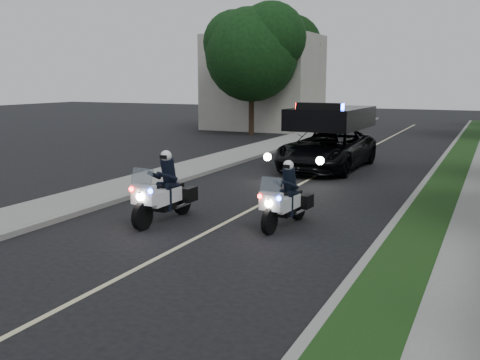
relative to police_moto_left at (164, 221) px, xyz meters
The scene contains 14 objects.
ground 1.66m from the police_moto_left, 20.70° to the left, with size 120.00×120.00×0.00m, color black.
curb_right 12.00m from the police_moto_left, 61.90° to the left, with size 0.20×60.00×0.15m, color gray.
grass_verge 12.35m from the police_moto_left, 59.04° to the left, with size 1.20×60.00×0.16m, color #193814.
curb_left 10.89m from the police_moto_left, 103.53° to the left, with size 0.20×60.00×0.15m, color gray.
sidewalk_left 11.20m from the police_moto_left, 109.01° to the left, with size 2.00×60.00×0.16m, color gray.
building_far 28.12m from the police_moto_left, 107.63° to the left, with size 8.00×6.00×7.00m, color #A8A396.
lane_marking 10.70m from the police_moto_left, 81.66° to the left, with size 0.12×50.00×0.01m, color #BFB78C.
police_moto_left is the anchor object (origin of this frame).
police_moto_right 3.23m from the police_moto_left, 16.63° to the left, with size 0.70×2.01×1.71m, color silver, non-canonical shape.
police_suv 10.35m from the police_moto_left, 81.96° to the left, with size 2.88×6.22×3.02m, color black.
bicycle 21.46m from the police_moto_left, 93.27° to the left, with size 0.66×1.91×1.00m, color black.
cyclist 21.46m from the police_moto_left, 93.27° to the left, with size 0.68×0.45×1.88m, color black.
tree_left_near 23.13m from the police_moto_left, 108.52° to the left, with size 6.25×6.25×10.41m, color #123713, non-canonical shape.
tree_left_far 28.66m from the police_moto_left, 106.08° to the left, with size 6.09×6.09×10.14m, color black, non-canonical shape.
Camera 1 is at (6.31, -12.38, 3.73)m, focal length 40.53 mm.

